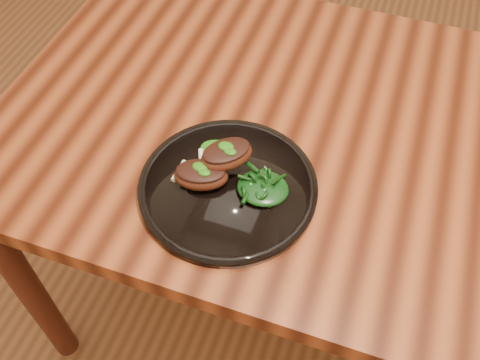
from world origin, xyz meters
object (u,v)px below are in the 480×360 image
Objects in this scene: desk at (406,179)px; lamb_chop_front at (201,175)px; plate at (228,187)px; greens_heap at (263,186)px.

desk is 0.41m from lamb_chop_front.
lamb_chop_front is at bearing -166.20° from plate.
desk is 15.37× the size of lamb_chop_front.
greens_heap is (0.10, 0.02, -0.01)m from lamb_chop_front.
desk is at bearing 33.90° from plate.
plate is 0.05m from lamb_chop_front.
greens_heap reaches higher than plate.
lamb_chop_front reaches higher than plate.
greens_heap is at bearing -140.65° from desk.
lamb_chop_front is 0.11m from greens_heap.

